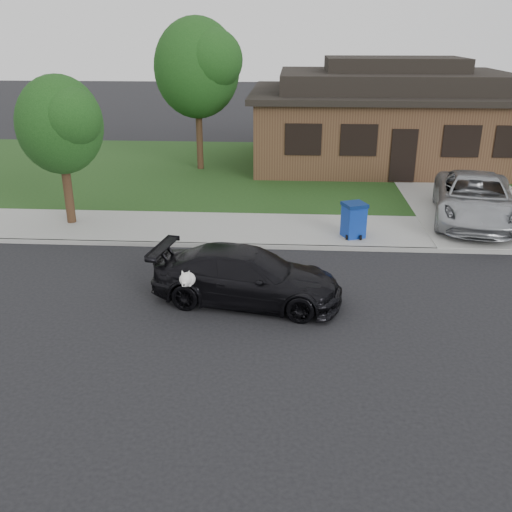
{
  "coord_description": "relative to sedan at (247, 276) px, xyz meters",
  "views": [
    {
      "loc": [
        -0.46,
        -11.92,
        5.91
      ],
      "look_at": [
        -1.21,
        0.13,
        1.1
      ],
      "focal_mm": 40.0,
      "sensor_mm": 36.0,
      "label": 1
    }
  ],
  "objects": [
    {
      "name": "lawn",
      "position": [
        1.42,
        12.97,
        -0.57
      ],
      "size": [
        60.0,
        13.0,
        0.13
      ],
      "primitive_type": "cube",
      "color": "#193814",
      "rests_on": "ground"
    },
    {
      "name": "minivan",
      "position": [
        6.87,
        6.07,
        0.24
      ],
      "size": [
        3.46,
        5.66,
        1.47
      ],
      "primitive_type": "imported",
      "rotation": [
        0.0,
        0.0,
        -0.2
      ],
      "color": "#A2A5A9",
      "rests_on": "driveway"
    },
    {
      "name": "ground",
      "position": [
        1.42,
        -0.03,
        -0.64
      ],
      "size": [
        120.0,
        120.0,
        0.0
      ],
      "primitive_type": "plane",
      "color": "black",
      "rests_on": "ground"
    },
    {
      "name": "tree_2",
      "position": [
        -5.96,
        5.08,
        2.63
      ],
      "size": [
        2.73,
        2.6,
        4.59
      ],
      "color": "#332114",
      "rests_on": "ground"
    },
    {
      "name": "sidewalk",
      "position": [
        1.42,
        4.97,
        -0.58
      ],
      "size": [
        60.0,
        3.0,
        0.12
      ],
      "primitive_type": "cube",
      "color": "gray",
      "rests_on": "ground"
    },
    {
      "name": "curb",
      "position": [
        1.42,
        3.47,
        -0.58
      ],
      "size": [
        60.0,
        0.12,
        0.12
      ],
      "primitive_type": "cube",
      "color": "gray",
      "rests_on": "ground"
    },
    {
      "name": "tree_0",
      "position": [
        -2.92,
        12.85,
        3.84
      ],
      "size": [
        3.78,
        3.6,
        6.34
      ],
      "color": "#332114",
      "rests_on": "ground"
    },
    {
      "name": "sedan",
      "position": [
        0.0,
        0.0,
        0.0
      ],
      "size": [
        4.61,
        2.49,
        1.27
      ],
      "rotation": [
        0.0,
        0.0,
        1.4
      ],
      "color": "black",
      "rests_on": "ground"
    },
    {
      "name": "house",
      "position": [
        5.42,
        14.97,
        1.5
      ],
      "size": [
        12.6,
        8.6,
        4.65
      ],
      "color": "#422B1C",
      "rests_on": "ground"
    },
    {
      "name": "recycling_bin",
      "position": [
        2.86,
        4.33,
        0.01
      ],
      "size": [
        0.82,
        0.82,
        1.04
      ],
      "rotation": [
        0.0,
        0.0,
        0.39
      ],
      "color": "navy",
      "rests_on": "sidewalk"
    },
    {
      "name": "driveway",
      "position": [
        7.42,
        9.97,
        -0.57
      ],
      "size": [
        4.5,
        13.0,
        0.14
      ],
      "primitive_type": "cube",
      "color": "gray",
      "rests_on": "ground"
    }
  ]
}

